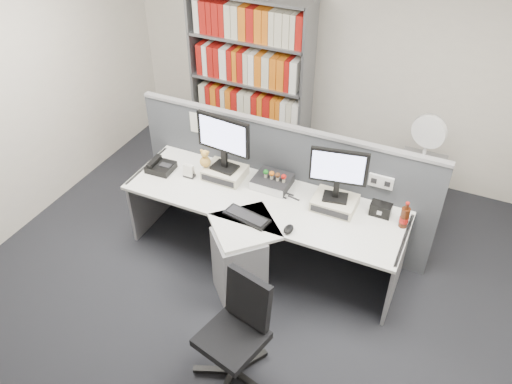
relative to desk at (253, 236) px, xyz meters
The scene contains 21 objects.
ground 0.75m from the desk, 90.00° to the right, with size 5.50×5.50×0.00m, color #24262B.
room_shell 1.46m from the desk, 90.00° to the right, with size 5.04×5.54×2.72m.
partition 0.68m from the desk, 89.59° to the left, with size 3.00×0.08×1.27m.
desk is the anchor object (origin of this frame).
monitor_riser_left 0.69m from the desk, 141.61° to the left, with size 0.38×0.31×0.10m.
monitor_riser_right 0.79m from the desk, 31.70° to the left, with size 0.38×0.31×0.10m.
monitor_left 0.93m from the desk, 141.47° to the left, with size 0.54×0.19×0.55m.
monitor_right 0.98m from the desk, 31.83° to the left, with size 0.49×0.19×0.50m.
desktop_pc 0.54m from the desk, 91.71° to the left, with size 0.34×0.30×0.09m.
figurines 0.59m from the desk, 87.78° to the left, with size 0.23×0.05×0.09m.
keyboard 0.29m from the desk, 108.24° to the right, with size 0.44×0.23×0.03m.
mouse 0.48m from the desk, 13.26° to the right, with size 0.08×0.12×0.05m, color black.
desk_phone 1.17m from the desk, 168.85° to the left, with size 0.26×0.23×0.11m.
desk_calendar 0.89m from the desk, 162.96° to the left, with size 0.11×0.08×0.13m.
plush_toy 0.86m from the desk, 153.17° to the left, with size 0.11×0.11×0.18m.
speaker 1.16m from the desk, 23.90° to the left, with size 0.18×0.10×0.12m, color black.
cola_bottle 1.34m from the desk, 17.38° to the left, with size 0.08×0.08×0.26m.
shelving_unit 2.12m from the desk, 115.96° to the left, with size 1.41×0.40×2.00m.
filing_cabinet 1.85m from the desk, 49.39° to the left, with size 0.45×0.61×0.70m.
desk_fan 1.94m from the desk, 49.38° to the left, with size 0.34×0.20×0.57m.
office_chair 1.07m from the desk, 71.13° to the right, with size 0.61×0.61×0.92m.
Camera 1 is at (1.48, -2.55, 3.64)m, focal length 36.17 mm.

